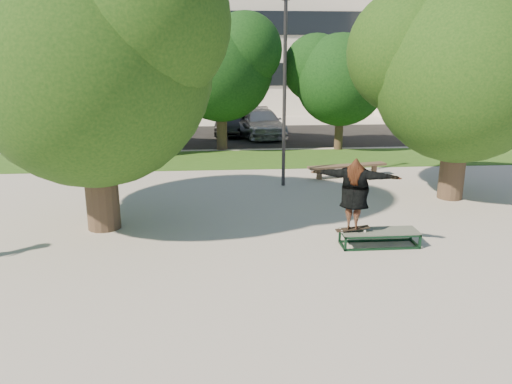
{
  "coord_description": "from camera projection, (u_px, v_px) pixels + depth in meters",
  "views": [
    {
      "loc": [
        -1.26,
        -11.52,
        4.34
      ],
      "look_at": [
        -0.29,
        0.6,
        0.99
      ],
      "focal_mm": 35.0,
      "sensor_mm": 36.0,
      "label": 1
    }
  ],
  "objects": [
    {
      "name": "asphalt_strip",
      "position": [
        239.0,
        136.0,
        27.69
      ],
      "size": [
        40.0,
        8.0,
        0.01
      ],
      "primitive_type": "cube",
      "color": "black",
      "rests_on": "ground"
    },
    {
      "name": "side_building",
      "position": [
        500.0,
        60.0,
        33.78
      ],
      "size": [
        15.0,
        10.0,
        8.0
      ],
      "primitive_type": "cube",
      "color": "beige",
      "rests_on": "ground"
    },
    {
      "name": "bg_tree_mid",
      "position": [
        219.0,
        62.0,
        22.78
      ],
      "size": [
        5.76,
        4.92,
        6.24
      ],
      "color": "#38281E",
      "rests_on": "ground"
    },
    {
      "name": "car_dark",
      "position": [
        230.0,
        123.0,
        27.97
      ],
      "size": [
        1.76,
        4.06,
        1.3
      ],
      "primitive_type": "imported",
      "rotation": [
        0.0,
        0.0,
        -0.1
      ],
      "color": "black",
      "rests_on": "asphalt_strip"
    },
    {
      "name": "tree_right",
      "position": [
        460.0,
        64.0,
        14.65
      ],
      "size": [
        6.24,
        5.33,
        6.51
      ],
      "color": "#38281E",
      "rests_on": "ground"
    },
    {
      "name": "car_grey",
      "position": [
        252.0,
        123.0,
        28.06
      ],
      "size": [
        2.85,
        4.97,
        1.31
      ],
      "primitive_type": "imported",
      "rotation": [
        0.0,
        0.0,
        0.15
      ],
      "color": "#55555A",
      "rests_on": "asphalt_strip"
    },
    {
      "name": "car_silver_a",
      "position": [
        155.0,
        131.0,
        24.77
      ],
      "size": [
        2.35,
        4.4,
        1.42
      ],
      "primitive_type": "imported",
      "rotation": [
        0.0,
        0.0,
        0.17
      ],
      "color": "#B4B5B9",
      "rests_on": "asphalt_strip"
    },
    {
      "name": "grind_box",
      "position": [
        379.0,
        238.0,
        11.7
      ],
      "size": [
        1.8,
        0.6,
        0.38
      ],
      "color": "black",
      "rests_on": "ground"
    },
    {
      "name": "bg_tree_right",
      "position": [
        340.0,
        74.0,
        22.85
      ],
      "size": [
        5.04,
        4.31,
        5.43
      ],
      "color": "#38281E",
      "rests_on": "ground"
    },
    {
      "name": "bench",
      "position": [
        347.0,
        167.0,
        18.25
      ],
      "size": [
        3.05,
        1.05,
        0.46
      ],
      "rotation": [
        0.0,
        0.0,
        0.22
      ],
      "color": "brown",
      "rests_on": "ground"
    },
    {
      "name": "office_building",
      "position": [
        205.0,
        9.0,
        40.77
      ],
      "size": [
        30.0,
        14.12,
        16.0
      ],
      "color": "silver",
      "rests_on": "ground"
    },
    {
      "name": "ground",
      "position": [
        270.0,
        237.0,
        12.32
      ],
      "size": [
        120.0,
        120.0,
        0.0
      ],
      "primitive_type": "plane",
      "color": "#A9A39C",
      "rests_on": "ground"
    },
    {
      "name": "car_silver_b",
      "position": [
        261.0,
        123.0,
        27.46
      ],
      "size": [
        2.61,
        5.2,
        1.45
      ],
      "primitive_type": "imported",
      "rotation": [
        0.0,
        0.0,
        0.12
      ],
      "color": "#ABACB0",
      "rests_on": "asphalt_strip"
    },
    {
      "name": "lamppost",
      "position": [
        285.0,
        92.0,
        16.36
      ],
      "size": [
        0.25,
        0.15,
        6.11
      ],
      "color": "#2D2D30",
      "rests_on": "ground"
    },
    {
      "name": "bg_tree_left",
      "position": [
        91.0,
        70.0,
        21.46
      ],
      "size": [
        5.28,
        4.51,
        5.77
      ],
      "color": "#38281E",
      "rests_on": "ground"
    },
    {
      "name": "skater_rig",
      "position": [
        354.0,
        194.0,
        11.36
      ],
      "size": [
        2.09,
        1.35,
        1.74
      ],
      "rotation": [
        0.0,
        0.0,
        2.71
      ],
      "color": "white",
      "rests_on": "grind_box"
    },
    {
      "name": "tree_left",
      "position": [
        87.0,
        51.0,
        11.87
      ],
      "size": [
        6.96,
        5.95,
        7.12
      ],
      "color": "#38281E",
      "rests_on": "ground"
    },
    {
      "name": "grass_strip",
      "position": [
        269.0,
        159.0,
        21.52
      ],
      "size": [
        30.0,
        4.0,
        0.02
      ],
      "primitive_type": "cube",
      "color": "#234A15",
      "rests_on": "ground"
    }
  ]
}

